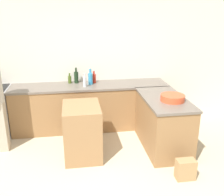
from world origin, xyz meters
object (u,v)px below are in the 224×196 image
Objects in this scene: island_table at (82,131)px; olive_oil_bottle at (70,79)px; hot_sauce_bottle at (94,78)px; wine_bottle_dark at (76,77)px; vinegar_bottle_clear at (85,82)px; dish_soap_bottle at (90,78)px; mixing_bowl at (173,98)px; paper_bag at (186,169)px.

olive_oil_bottle is (-0.17, 1.24, 0.55)m from island_table.
wine_bottle_dark is at bearing 173.15° from hot_sauce_bottle.
wine_bottle_dark reaches higher than vinegar_bottle_clear.
dish_soap_bottle reaches higher than hot_sauce_bottle.
mixing_bowl is (1.47, -0.07, 0.52)m from island_table.
island_table is 3.65× the size of hot_sauce_bottle.
dish_soap_bottle is 1.02× the size of paper_bag.
hot_sauce_bottle is at bearing 118.24° from paper_bag.
mixing_bowl is 1.92× the size of olive_oil_bottle.
island_table is 1.56m from mixing_bowl.
hot_sauce_bottle is at bearing 132.68° from mixing_bowl.
mixing_bowl is at bearing -43.12° from dish_soap_bottle.
olive_oil_bottle is at bearing 160.16° from dish_soap_bottle.
island_table is at bearing -88.13° from wine_bottle_dark.
vinegar_bottle_clear reaches higher than island_table.
vinegar_bottle_clear is at bearing -47.55° from olive_oil_bottle.
vinegar_bottle_clear is at bearing 125.96° from paper_bag.
island_table is 1.35m from hot_sauce_bottle.
olive_oil_bottle is (-0.48, 0.04, -0.01)m from hot_sauce_bottle.
dish_soap_bottle is at bearing 121.11° from paper_bag.
wine_bottle_dark is 1.51× the size of olive_oil_bottle.
island_table is 3.40× the size of vinegar_bottle_clear.
paper_bag is at bearing -54.04° from vinegar_bottle_clear.
island_table is 4.29× the size of olive_oil_bottle.
hot_sauce_bottle reaches higher than island_table.
paper_bag is (1.18, -1.96, -0.87)m from dish_soap_bottle.
olive_oil_bottle is at bearing 97.89° from island_table.
olive_oil_bottle is 0.67× the size of paper_bag.
island_table is 2.83× the size of dish_soap_bottle.
mixing_bowl is 1.29× the size of paper_bag.
olive_oil_bottle is at bearing 126.98° from paper_bag.
wine_bottle_dark is 1.02× the size of paper_bag.
wine_bottle_dark and dish_soap_bottle have the same top height.
dish_soap_bottle reaches higher than island_table.
paper_bag is (1.30, -1.80, -0.85)m from vinegar_bottle_clear.
hot_sauce_bottle is 0.78× the size of wine_bottle_dark.
wine_bottle_dark is 0.31m from dish_soap_bottle.
dish_soap_bottle is at bearing 78.05° from island_table.
paper_bag is at bearing -55.32° from wine_bottle_dark.
island_table is at bearing -96.72° from vinegar_bottle_clear.
mixing_bowl is 1.52× the size of vinegar_bottle_clear.
mixing_bowl is at bearing -47.32° from hot_sauce_bottle.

